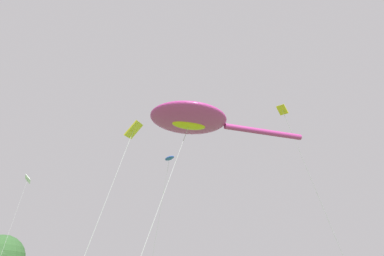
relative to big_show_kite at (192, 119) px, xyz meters
name	(u,v)px	position (x,y,z in m)	size (l,w,h in m)	color
big_show_kite	(192,119)	(0.00, 0.00, 0.00)	(11.11, 5.55, 11.25)	#CC3899
small_kite_bird_shape	(24,188)	(-0.13, 20.40, 0.83)	(2.74, 3.17, 12.93)	white
small_kite_delta_white	(169,160)	(6.20, 8.62, 1.96)	(1.47, 4.60, 13.09)	blue
small_kite_tiny_distant	(289,127)	(6.53, -1.94, 1.28)	(3.48, 2.35, 13.53)	yellow
small_kite_streamer_purple	(130,138)	(-5.14, -2.09, -3.52)	(3.13, 1.34, 8.00)	yellow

